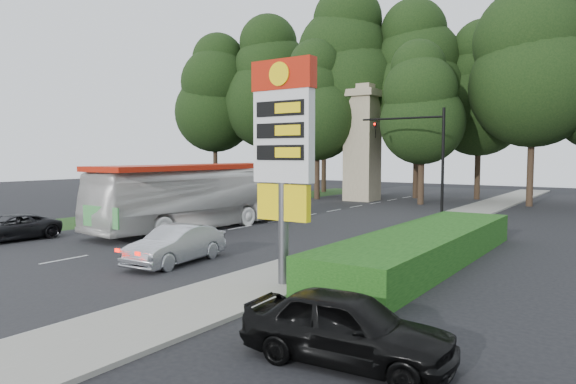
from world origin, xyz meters
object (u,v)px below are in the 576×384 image
Objects in this scene: monument at (362,142)px; sedan_silver at (176,245)px; transit_bus at (198,197)px; gas_station_pylon at (283,141)px; traffic_signal_mast at (424,145)px; parked_car_black at (347,327)px; streetlight_signs at (261,150)px; suv_charcoal at (10,228)px.

monument is 28.47m from sedan_silver.
monument is at bearing 96.24° from transit_bus.
monument is (-11.20, 28.01, 0.66)m from gas_station_pylon.
transit_bus is (-7.40, -14.47, -2.92)m from traffic_signal_mast.
sedan_silver is 10.53m from parked_car_black.
gas_station_pylon is 0.95× the size of traffic_signal_mast.
streetlight_signs is at bearing -171.08° from traffic_signal_mast.
transit_bus is 2.86× the size of suv_charcoal.
sedan_silver is at bearing -77.72° from monument.
transit_bus is (5.27, -12.48, -2.69)m from streetlight_signs.
gas_station_pylon is at bearing -68.20° from monument.
parked_car_black is at bearing -42.89° from gas_station_pylon.
suv_charcoal is (0.79, -20.40, -3.83)m from streetlight_signs.
parked_car_black is at bearing -64.16° from monument.
transit_bus is 9.10m from sedan_silver.
gas_station_pylon is 25.74m from streetlight_signs.
monument reaches higher than sedan_silver.
sedan_silver is at bearing 10.22° from suv_charcoal.
traffic_signal_mast is 1.68× the size of sedan_silver.
parked_car_black is at bearing -31.84° from sedan_silver.
streetlight_signs reaches higher than traffic_signal_mast.
traffic_signal_mast is 0.57× the size of transit_bus.
transit_bus reaches higher than sedan_silver.
suv_charcoal is (-10.18, -0.90, -0.10)m from sedan_silver.
streetlight_signs is 1.91× the size of parked_car_black.
sedan_silver is at bearing 59.92° from parked_car_black.
monument reaches higher than transit_bus.
streetlight_signs is at bearing 128.96° from gas_station_pylon.
suv_charcoal is (-15.40, -0.38, -3.84)m from gas_station_pylon.
traffic_signal_mast reaches higher than suv_charcoal.
traffic_signal_mast is at bearing 78.99° from sedan_silver.
traffic_signal_mast is 9.76m from monument.
transit_bus is at bearing -67.13° from streetlight_signs.
transit_bus is 2.93× the size of sedan_silver.
streetlight_signs is at bearing 112.88° from sedan_silver.
monument is at bearing 111.80° from gas_station_pylon.
streetlight_signs is 20.77m from suv_charcoal.
suv_charcoal is at bearing -87.79° from streetlight_signs.
monument reaches higher than streetlight_signs.
streetlight_signs is at bearing 35.75° from parked_car_black.
gas_station_pylon reaches higher than suv_charcoal.
transit_bus is 3.00× the size of parked_car_black.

